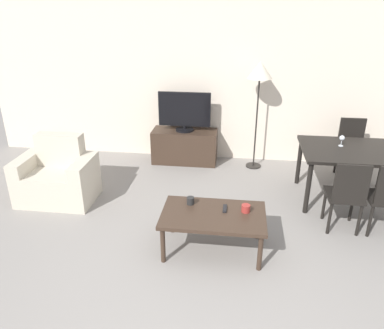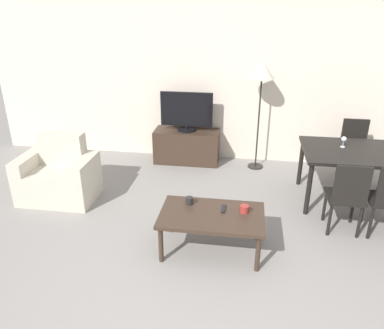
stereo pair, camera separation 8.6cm
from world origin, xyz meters
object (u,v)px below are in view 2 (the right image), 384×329
(coffee_table, at_px, (212,218))
(dining_chair_far, at_px, (354,147))
(armchair, at_px, (59,177))
(dining_table, at_px, (353,156))
(remote_primary, at_px, (223,209))
(cup_colored_far, at_px, (189,201))
(tv, at_px, (187,112))
(floor_lamp, at_px, (262,75))
(dining_chair_near, at_px, (347,195))
(cup_white_near, at_px, (244,209))
(tv_stand, at_px, (187,146))
(wine_glass_left, at_px, (344,140))

(coffee_table, xyz_separation_m, dining_chair_far, (1.91, 2.14, 0.09))
(armchair, relative_size, dining_table, 0.77)
(remote_primary, height_order, cup_colored_far, cup_colored_far)
(tv, height_order, floor_lamp, floor_lamp)
(dining_chair_near, bearing_deg, dining_chair_far, 74.37)
(dining_chair_far, bearing_deg, cup_white_near, -127.41)
(remote_primary, relative_size, cup_colored_far, 1.84)
(floor_lamp, bearing_deg, tv_stand, 176.95)
(dining_chair_far, distance_m, wine_glass_left, 0.84)
(tv_stand, xyz_separation_m, dining_chair_near, (2.12, -1.80, 0.22))
(coffee_table, relative_size, wine_glass_left, 7.45)
(floor_lamp, bearing_deg, cup_colored_far, -109.41)
(tv, height_order, dining_chair_far, tv)
(dining_chair_near, relative_size, remote_primary, 5.91)
(floor_lamp, xyz_separation_m, cup_white_near, (-0.15, -2.21, -0.99))
(coffee_table, bearing_deg, tv_stand, 105.50)
(tv, bearing_deg, floor_lamp, -2.93)
(tv, xyz_separation_m, wine_glass_left, (2.21, -0.90, -0.03))
(armchair, relative_size, dining_chair_near, 1.10)
(armchair, distance_m, coffee_table, 2.32)
(floor_lamp, height_order, cup_white_near, floor_lamp)
(cup_white_near, relative_size, cup_colored_far, 1.14)
(coffee_table, height_order, cup_white_near, cup_white_near)
(tv_stand, distance_m, wine_glass_left, 2.46)
(cup_colored_far, bearing_deg, dining_table, 31.13)
(dining_table, height_order, dining_chair_near, dining_chair_near)
(tv_stand, relative_size, wine_glass_left, 7.20)
(dining_table, bearing_deg, tv, 156.71)
(cup_white_near, bearing_deg, wine_glass_left, 48.08)
(armchair, relative_size, wine_glass_left, 6.71)
(tv, xyz_separation_m, cup_white_near, (0.99, -2.27, -0.38))
(cup_colored_far, bearing_deg, armchair, 159.90)
(dining_chair_far, bearing_deg, tv_stand, 175.15)
(dining_table, bearing_deg, armchair, -172.75)
(tv_stand, distance_m, remote_primary, 2.39)
(dining_chair_far, bearing_deg, armchair, -162.49)
(dining_table, distance_m, remote_primary, 2.01)
(remote_primary, relative_size, wine_glass_left, 1.03)
(remote_primary, xyz_separation_m, cup_colored_far, (-0.38, 0.07, 0.03))
(dining_table, distance_m, cup_colored_far, 2.28)
(tv_stand, bearing_deg, armchair, -134.99)
(floor_lamp, bearing_deg, dining_table, -38.31)
(remote_primary, bearing_deg, cup_white_near, -4.76)
(armchair, distance_m, tv_stand, 2.12)
(floor_lamp, relative_size, remote_primary, 11.17)
(wine_glass_left, bearing_deg, dining_chair_far, 63.43)
(tv_stand, height_order, coffee_table, tv_stand)
(remote_primary, relative_size, cup_white_near, 1.62)
(dining_chair_far, distance_m, cup_white_near, 2.59)
(dining_table, bearing_deg, floor_lamp, 141.69)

